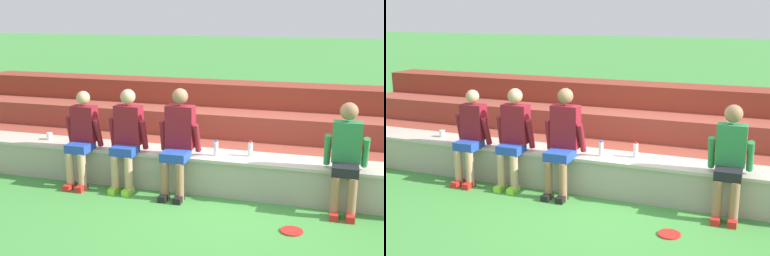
{
  "view_description": "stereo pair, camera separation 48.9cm",
  "coord_description": "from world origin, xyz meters",
  "views": [
    {
      "loc": [
        1.37,
        -5.93,
        2.43
      ],
      "look_at": [
        -0.51,
        0.27,
        0.86
      ],
      "focal_mm": 45.68,
      "sensor_mm": 36.0,
      "label": 1
    },
    {
      "loc": [
        1.83,
        -5.77,
        2.43
      ],
      "look_at": [
        -0.51,
        0.27,
        0.86
      ],
      "focal_mm": 45.68,
      "sensor_mm": 36.0,
      "label": 2
    }
  ],
  "objects": [
    {
      "name": "frisbee",
      "position": [
        0.98,
        -0.75,
        0.01
      ],
      "size": [
        0.26,
        0.26,
        0.02
      ],
      "primitive_type": "cylinder",
      "color": "red",
      "rests_on": "ground"
    },
    {
      "name": "person_left_of_center",
      "position": [
        -2.03,
        -0.04,
        0.71
      ],
      "size": [
        0.52,
        0.55,
        1.34
      ],
      "color": "tan",
      "rests_on": "ground"
    },
    {
      "name": "plastic_cup_right_end",
      "position": [
        -2.77,
        0.3,
        0.57
      ],
      "size": [
        0.09,
        0.09,
        0.1
      ],
      "primitive_type": "cylinder",
      "color": "white",
      "rests_on": "stone_seating_wall"
    },
    {
      "name": "water_bottle_near_right",
      "position": [
        0.3,
        0.33,
        0.62
      ],
      "size": [
        0.07,
        0.07,
        0.21
      ],
      "color": "silver",
      "rests_on": "stone_seating_wall"
    },
    {
      "name": "water_bottle_mid_left",
      "position": [
        -0.15,
        0.22,
        0.62
      ],
      "size": [
        0.06,
        0.06,
        0.21
      ],
      "color": "silver",
      "rests_on": "stone_seating_wall"
    },
    {
      "name": "brick_bleachers",
      "position": [
        0.0,
        2.06,
        0.46
      ],
      "size": [
        10.69,
        2.01,
        1.18
      ],
      "color": "#953F2F",
      "rests_on": "ground"
    },
    {
      "name": "stone_seating_wall",
      "position": [
        0.0,
        0.27,
        0.27
      ],
      "size": [
        8.76,
        0.59,
        0.52
      ],
      "color": "#A8A08E",
      "rests_on": "ground"
    },
    {
      "name": "ground_plane",
      "position": [
        0.0,
        0.0,
        0.0
      ],
      "size": [
        80.0,
        80.0,
        0.0
      ],
      "primitive_type": "plane",
      "color": "#428E3D"
    },
    {
      "name": "person_center",
      "position": [
        -1.36,
        0.01,
        0.75
      ],
      "size": [
        0.55,
        0.53,
        1.39
      ],
      "color": "tan",
      "rests_on": "ground"
    },
    {
      "name": "person_right_of_center",
      "position": [
        -0.62,
        0.01,
        0.76
      ],
      "size": [
        0.56,
        0.61,
        1.43
      ],
      "color": "#996B4C",
      "rests_on": "ground"
    },
    {
      "name": "person_far_right",
      "position": [
        1.52,
        0.01,
        0.73
      ],
      "size": [
        0.53,
        0.56,
        1.36
      ],
      "color": "#996B4C",
      "rests_on": "ground"
    }
  ]
}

